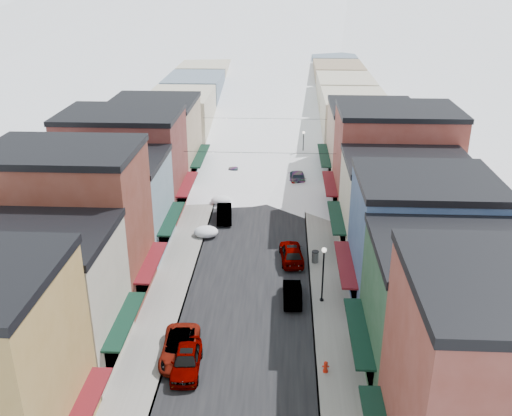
# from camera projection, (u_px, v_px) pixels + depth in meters

# --- Properties ---
(road) EXTENTS (10.00, 160.00, 0.01)m
(road) POSITION_uv_depth(u_px,v_px,m) (266.00, 152.00, 81.97)
(road) COLOR black
(road) RESTS_ON ground
(sidewalk_left) EXTENTS (3.20, 160.00, 0.15)m
(sidewalk_left) POSITION_uv_depth(u_px,v_px,m) (220.00, 151.00, 82.25)
(sidewalk_left) COLOR gray
(sidewalk_left) RESTS_ON ground
(sidewalk_right) EXTENTS (3.20, 160.00, 0.15)m
(sidewalk_right) POSITION_uv_depth(u_px,v_px,m) (312.00, 153.00, 81.64)
(sidewalk_right) COLOR gray
(sidewalk_right) RESTS_ON ground
(curb_left) EXTENTS (0.10, 160.00, 0.15)m
(curb_left) POSITION_uv_depth(u_px,v_px,m) (231.00, 151.00, 82.18)
(curb_left) COLOR slate
(curb_left) RESTS_ON ground
(curb_right) EXTENTS (0.10, 160.00, 0.15)m
(curb_right) POSITION_uv_depth(u_px,v_px,m) (301.00, 152.00, 81.71)
(curb_right) COLOR slate
(curb_right) RESTS_ON ground
(bldg_l_cream) EXTENTS (11.30, 8.20, 9.50)m
(bldg_l_cream) POSITION_uv_depth(u_px,v_px,m) (38.00, 297.00, 37.05)
(bldg_l_cream) COLOR #B5AA92
(bldg_l_cream) RESTS_ON ground
(bldg_l_brick_near) EXTENTS (12.30, 8.20, 12.50)m
(bldg_l_brick_near) POSITION_uv_depth(u_px,v_px,m) (70.00, 225.00, 43.85)
(bldg_l_brick_near) COLOR maroon
(bldg_l_brick_near) RESTS_ON ground
(bldg_l_grayblue) EXTENTS (11.30, 9.20, 9.00)m
(bldg_l_grayblue) POSITION_uv_depth(u_px,v_px,m) (111.00, 204.00, 52.32)
(bldg_l_grayblue) COLOR gray
(bldg_l_grayblue) RESTS_ON ground
(bldg_l_brick_far) EXTENTS (13.30, 9.20, 11.00)m
(bldg_l_brick_far) POSITION_uv_depth(u_px,v_px,m) (125.00, 163.00, 60.26)
(bldg_l_brick_far) COLOR maroon
(bldg_l_brick_far) RESTS_ON ground
(bldg_l_tan) EXTENTS (11.30, 11.20, 10.00)m
(bldg_l_tan) POSITION_uv_depth(u_px,v_px,m) (155.00, 141.00, 69.60)
(bldg_l_tan) COLOR tan
(bldg_l_tan) RESTS_ON ground
(bldg_r_green) EXTENTS (11.30, 9.20, 9.50)m
(bldg_r_green) POSITION_uv_depth(u_px,v_px,m) (451.00, 313.00, 35.36)
(bldg_r_green) COLOR #22482D
(bldg_r_green) RESTS_ON ground
(bldg_r_blue) EXTENTS (11.30, 9.20, 10.50)m
(bldg_r_blue) POSITION_uv_depth(u_px,v_px,m) (421.00, 242.00, 43.44)
(bldg_r_blue) COLOR #344E77
(bldg_r_blue) RESTS_ON ground
(bldg_r_cream) EXTENTS (12.30, 9.20, 9.00)m
(bldg_r_cream) POSITION_uv_depth(u_px,v_px,m) (404.00, 206.00, 51.99)
(bldg_r_cream) COLOR beige
(bldg_r_cream) RESTS_ON ground
(bldg_r_brick_far) EXTENTS (13.30, 9.20, 11.50)m
(bldg_r_brick_far) POSITION_uv_depth(u_px,v_px,m) (394.00, 162.00, 59.75)
(bldg_r_brick_far) COLOR maroon
(bldg_r_brick_far) RESTS_ON ground
(bldg_r_tan) EXTENTS (11.30, 11.20, 9.50)m
(bldg_r_tan) POSITION_uv_depth(u_px,v_px,m) (371.00, 144.00, 69.39)
(bldg_r_tan) COLOR tan
(bldg_r_tan) RESTS_ON ground
(distant_blocks) EXTENTS (34.00, 55.00, 8.00)m
(distant_blocks) POSITION_uv_depth(u_px,v_px,m) (270.00, 92.00, 101.57)
(distant_blocks) COLOR gray
(distant_blocks) RESTS_ON ground
(overhead_cables) EXTENTS (16.40, 15.04, 0.04)m
(overhead_cables) POSITION_uv_depth(u_px,v_px,m) (262.00, 134.00, 68.06)
(overhead_cables) COLOR black
(overhead_cables) RESTS_ON ground
(car_white_suv) EXTENTS (2.71, 5.38, 1.46)m
(car_white_suv) POSITION_uv_depth(u_px,v_px,m) (180.00, 348.00, 38.71)
(car_white_suv) COLOR silver
(car_white_suv) RESTS_ON ground
(car_silver_sedan) EXTENTS (2.07, 4.69, 1.57)m
(car_silver_sedan) POSITION_uv_depth(u_px,v_px,m) (187.00, 360.00, 37.40)
(car_silver_sedan) COLOR #94969B
(car_silver_sedan) RESTS_ON ground
(car_dark_hatch) EXTENTS (1.97, 4.55, 1.46)m
(car_dark_hatch) POSITION_uv_depth(u_px,v_px,m) (224.00, 213.00, 59.85)
(car_dark_hatch) COLOR black
(car_dark_hatch) RESTS_ON ground
(car_silver_wagon) EXTENTS (2.01, 4.93, 1.43)m
(car_silver_wagon) POSITION_uv_depth(u_px,v_px,m) (233.00, 174.00, 71.33)
(car_silver_wagon) COLOR #ACB0B5
(car_silver_wagon) RESTS_ON ground
(car_green_sedan) EXTENTS (1.55, 4.20, 1.37)m
(car_green_sedan) POSITION_uv_depth(u_px,v_px,m) (292.00, 293.00, 45.28)
(car_green_sedan) COLOR black
(car_green_sedan) RESTS_ON ground
(car_gray_suv) EXTENTS (2.45, 5.11, 1.68)m
(car_gray_suv) POSITION_uv_depth(u_px,v_px,m) (292.00, 253.00, 51.37)
(car_gray_suv) COLOR gray
(car_gray_suv) RESTS_ON ground
(car_black_sedan) EXTENTS (2.47, 5.37, 1.52)m
(car_black_sedan) POSITION_uv_depth(u_px,v_px,m) (297.00, 177.00, 70.20)
(car_black_sedan) COLOR black
(car_black_sedan) RESTS_ON ground
(car_lane_silver) EXTENTS (1.76, 3.96, 1.32)m
(car_lane_silver) POSITION_uv_depth(u_px,v_px,m) (256.00, 150.00, 80.75)
(car_lane_silver) COLOR gray
(car_lane_silver) RESTS_ON ground
(car_lane_white) EXTENTS (3.16, 5.65, 1.49)m
(car_lane_white) POSITION_uv_depth(u_px,v_px,m) (274.00, 139.00, 85.47)
(car_lane_white) COLOR white
(car_lane_white) RESTS_ON ground
(fire_hydrant) EXTENTS (0.47, 0.36, 0.81)m
(fire_hydrant) POSITION_uv_depth(u_px,v_px,m) (326.00, 367.00, 37.16)
(fire_hydrant) COLOR red
(fire_hydrant) RESTS_ON sidewalk_right
(trash_can) EXTENTS (0.64, 0.64, 1.09)m
(trash_can) POSITION_uv_depth(u_px,v_px,m) (315.00, 257.00, 50.94)
(trash_can) COLOR #5B5F61
(trash_can) RESTS_ON sidewalk_right
(streetlamp_near) EXTENTS (0.39, 0.39, 4.68)m
(streetlamp_near) POSITION_uv_depth(u_px,v_px,m) (323.00, 268.00, 44.13)
(streetlamp_near) COLOR black
(streetlamp_near) RESTS_ON sidewalk_right
(streetlamp_far) EXTENTS (0.37, 0.37, 4.41)m
(streetlamp_far) POSITION_uv_depth(u_px,v_px,m) (303.00, 143.00, 75.99)
(streetlamp_far) COLOR black
(streetlamp_far) RESTS_ON sidewalk_right
(planter_far) EXTENTS (0.44, 0.44, 0.57)m
(planter_far) POSITION_uv_depth(u_px,v_px,m) (363.00, 393.00, 34.99)
(planter_far) COLOR #2A5125
(planter_far) RESTS_ON sidewalk_right
(snow_pile_mid) EXTENTS (2.42, 2.69, 1.02)m
(snow_pile_mid) POSITION_uv_depth(u_px,v_px,m) (206.00, 232.00, 56.28)
(snow_pile_mid) COLOR white
(snow_pile_mid) RESTS_ON ground
(snow_pile_far) EXTENTS (2.24, 2.58, 0.95)m
(snow_pile_far) POSITION_uv_depth(u_px,v_px,m) (221.00, 200.00, 63.98)
(snow_pile_far) COLOR white
(snow_pile_far) RESTS_ON ground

